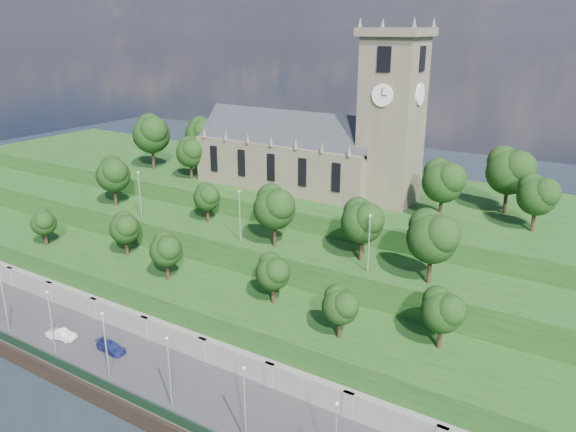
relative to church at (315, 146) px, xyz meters
The scene contains 16 objects.
ground 51.21m from the church, 90.98° to the right, with size 320.00×320.00×0.00m, color #1A242B.
promenade 45.42m from the church, 91.13° to the right, with size 160.00×12.00×2.00m, color #2D2D30.
quay_wall 50.78m from the church, 90.98° to the right, with size 160.00×0.50×2.20m, color black.
fence 49.57m from the church, 91.00° to the right, with size 160.00×0.10×1.20m, color black.
retaining_wall 39.48m from the church, 91.33° to the right, with size 160.00×2.10×5.00m.
embankment_lower 33.57m from the church, 91.61° to the right, with size 160.00×12.00×8.00m, color #1A4015.
embankment_upper 23.71m from the church, 92.66° to the right, with size 160.00×10.00×12.00m, color #1A4015.
hilltop 15.57m from the church, 101.11° to the left, with size 160.00×32.00×15.00m, color #1A4015.
church is the anchor object (origin of this frame).
trees_lower 29.56m from the church, 86.78° to the right, with size 67.71×8.37×6.88m.
trees_upper 19.16m from the church, 77.23° to the right, with size 62.34×8.13×9.02m.
trees_hilltop 3.36m from the church, 159.57° to the right, with size 75.67×15.88×10.62m.
lamp_posts_promenade 46.28m from the church, 93.67° to the right, with size 60.36×0.36×8.62m.
lamp_posts_upper 20.91m from the church, 92.26° to the right, with size 40.36×0.36×7.62m.
car_middle 47.91m from the church, 109.99° to the right, with size 1.45×4.15×1.37m, color silver.
car_right 44.83m from the church, 100.00° to the right, with size 1.79×4.41×1.28m, color navy.
Camera 1 is at (46.18, -34.08, 41.28)m, focal length 35.00 mm.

